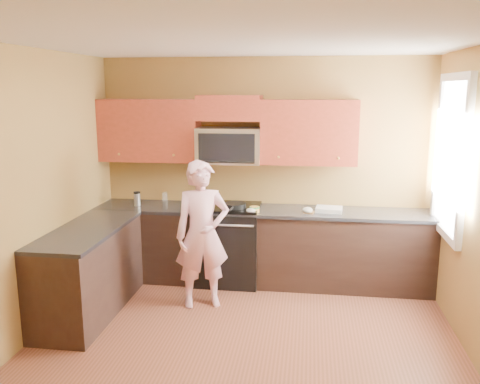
% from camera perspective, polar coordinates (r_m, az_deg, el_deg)
% --- Properties ---
extents(floor, '(4.00, 4.00, 0.00)m').
position_cam_1_polar(floor, '(4.73, 0.22, -17.74)').
color(floor, brown).
rests_on(floor, ground).
extents(ceiling, '(4.00, 4.00, 0.00)m').
position_cam_1_polar(ceiling, '(4.14, 0.26, 16.89)').
color(ceiling, white).
rests_on(ceiling, ground).
extents(wall_back, '(4.00, 0.00, 4.00)m').
position_cam_1_polar(wall_back, '(6.19, 2.74, 2.61)').
color(wall_back, olive).
rests_on(wall_back, ground).
extents(wall_front, '(4.00, 0.00, 4.00)m').
position_cam_1_polar(wall_front, '(2.37, -6.46, -12.75)').
color(wall_front, olive).
rests_on(wall_front, ground).
extents(wall_left, '(0.00, 4.00, 4.00)m').
position_cam_1_polar(wall_left, '(4.91, -23.55, -0.74)').
color(wall_left, olive).
rests_on(wall_left, ground).
extents(cabinet_back_run, '(4.00, 0.60, 0.88)m').
position_cam_1_polar(cabinet_back_run, '(6.11, 2.39, -6.29)').
color(cabinet_back_run, black).
rests_on(cabinet_back_run, floor).
extents(cabinet_left_run, '(0.60, 1.60, 0.88)m').
position_cam_1_polar(cabinet_left_run, '(5.53, -16.83, -8.77)').
color(cabinet_left_run, black).
rests_on(cabinet_left_run, floor).
extents(countertop_back, '(4.00, 0.62, 0.04)m').
position_cam_1_polar(countertop_back, '(5.97, 2.42, -2.12)').
color(countertop_back, black).
rests_on(countertop_back, cabinet_back_run).
extents(countertop_left, '(0.62, 1.60, 0.04)m').
position_cam_1_polar(countertop_left, '(5.39, -17.03, -4.18)').
color(countertop_left, black).
rests_on(countertop_left, cabinet_left_run).
extents(stove, '(0.76, 0.65, 0.95)m').
position_cam_1_polar(stove, '(6.12, -1.37, -5.89)').
color(stove, black).
rests_on(stove, floor).
extents(microwave, '(0.76, 0.40, 0.42)m').
position_cam_1_polar(microwave, '(6.02, -1.23, 3.34)').
color(microwave, silver).
rests_on(microwave, wall_back).
extents(upper_cab_left, '(1.22, 0.33, 0.75)m').
position_cam_1_polar(upper_cab_left, '(6.29, -10.13, 3.52)').
color(upper_cab_left, maroon).
rests_on(upper_cab_left, wall_back).
extents(upper_cab_right, '(1.12, 0.33, 0.75)m').
position_cam_1_polar(upper_cab_right, '(5.98, 7.76, 3.18)').
color(upper_cab_right, maroon).
rests_on(upper_cab_right, wall_back).
extents(upper_cab_over_mw, '(0.76, 0.33, 0.30)m').
position_cam_1_polar(upper_cab_over_mw, '(6.00, -1.20, 9.54)').
color(upper_cab_over_mw, maroon).
rests_on(upper_cab_over_mw, wall_back).
extents(window, '(0.06, 1.06, 1.66)m').
position_cam_1_polar(window, '(5.51, 22.95, 3.73)').
color(window, white).
rests_on(window, wall_right).
extents(woman, '(0.68, 0.56, 1.59)m').
position_cam_1_polar(woman, '(5.38, -4.32, -4.86)').
color(woman, pink).
rests_on(woman, floor).
extents(frying_pan, '(0.29, 0.47, 0.06)m').
position_cam_1_polar(frying_pan, '(5.89, -0.57, -1.80)').
color(frying_pan, black).
rests_on(frying_pan, stove).
extents(butter_tub, '(0.14, 0.14, 0.08)m').
position_cam_1_polar(butter_tub, '(5.81, 1.66, -2.31)').
color(butter_tub, '#FFBB43').
rests_on(butter_tub, countertop_back).
extents(toast_slice, '(0.13, 0.13, 0.01)m').
position_cam_1_polar(toast_slice, '(5.83, 7.88, -2.30)').
color(toast_slice, '#B27F47').
rests_on(toast_slice, countertop_back).
extents(napkin_a, '(0.11, 0.12, 0.06)m').
position_cam_1_polar(napkin_a, '(5.76, 1.28, -2.13)').
color(napkin_a, silver).
rests_on(napkin_a, countertop_back).
extents(napkin_b, '(0.15, 0.16, 0.07)m').
position_cam_1_polar(napkin_b, '(5.82, 7.70, -2.06)').
color(napkin_b, silver).
rests_on(napkin_b, countertop_back).
extents(dish_towel, '(0.32, 0.27, 0.05)m').
position_cam_1_polar(dish_towel, '(5.92, 10.10, -1.96)').
color(dish_towel, white).
rests_on(dish_towel, countertop_back).
extents(travel_mug, '(0.10, 0.10, 0.17)m').
position_cam_1_polar(travel_mug, '(6.26, -11.61, -1.53)').
color(travel_mug, silver).
rests_on(travel_mug, countertop_back).
extents(glass_b, '(0.08, 0.08, 0.12)m').
position_cam_1_polar(glass_b, '(6.41, -8.57, -0.55)').
color(glass_b, silver).
rests_on(glass_b, countertop_back).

